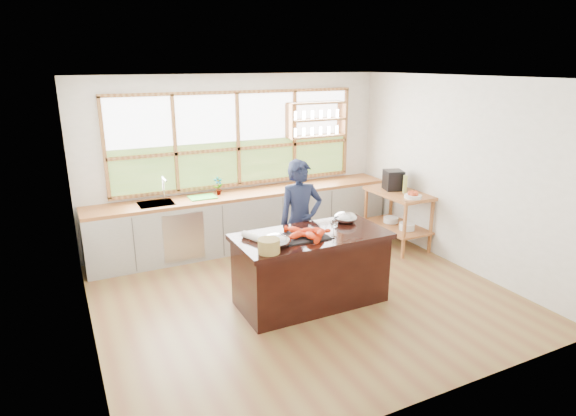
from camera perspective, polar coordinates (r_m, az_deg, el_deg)
ground_plane at (r=6.28m, az=1.78°, el=-10.27°), size 5.00×5.00×0.00m
room_shell at (r=6.16m, az=-0.13°, el=6.46°), size 5.02×4.52×2.71m
back_counter at (r=7.73m, az=-5.06°, el=-1.34°), size 4.90×0.63×0.90m
right_shelf_unit at (r=7.89m, az=12.91°, el=-0.19°), size 0.62×1.10×0.90m
island at (r=5.93m, az=2.73°, el=-7.16°), size 1.85×0.90×0.90m
cook at (r=6.41m, az=1.48°, el=-1.61°), size 0.65×0.46×1.67m
potted_plant at (r=7.50m, az=-8.27°, el=2.63°), size 0.15×0.11×0.28m
cutting_board at (r=7.40m, az=-10.09°, el=1.28°), size 0.40×0.30×0.01m
espresso_machine at (r=7.90m, az=12.37°, el=3.26°), size 0.35×0.36×0.31m
wine_bottle at (r=7.76m, az=13.71°, el=2.79°), size 0.08×0.08×0.28m
fruit_bowl at (r=7.49m, az=14.60°, el=1.45°), size 0.26×0.26×0.11m
slate_board at (r=5.65m, az=1.81°, el=-3.42°), size 0.56×0.41×0.02m
lobster_pile at (r=5.61m, az=2.15°, el=-3.01°), size 0.52×0.48×0.08m
mixing_bowl_left at (r=5.36m, az=-1.40°, el=-3.87°), size 0.32×0.32×0.15m
mixing_bowl_right at (r=6.20m, az=6.82°, el=-1.13°), size 0.30×0.30×0.14m
wine_glass at (r=5.61m, az=5.46°, el=-1.98°), size 0.08×0.08×0.22m
wicker_basket at (r=5.18m, az=-2.28°, el=-4.52°), size 0.24×0.24×0.15m
parchment_roll at (r=5.57m, az=-4.24°, el=-3.42°), size 0.18×0.31×0.08m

